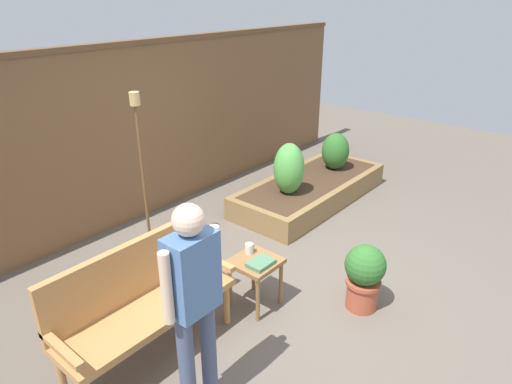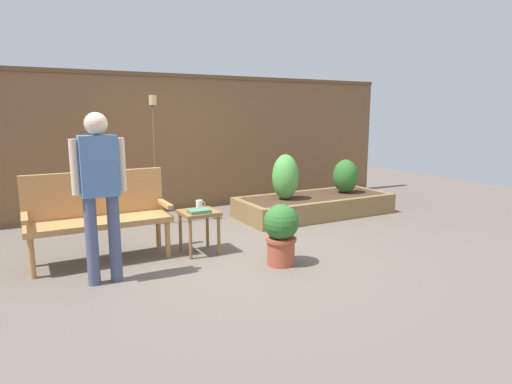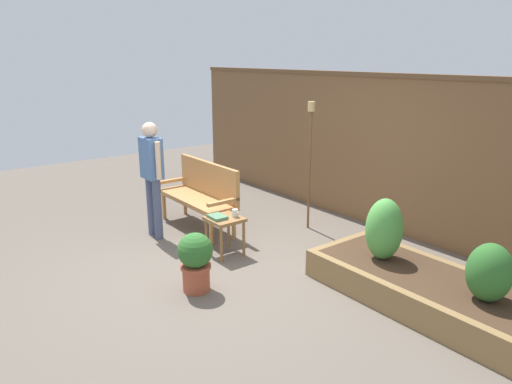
{
  "view_description": "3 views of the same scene",
  "coord_description": "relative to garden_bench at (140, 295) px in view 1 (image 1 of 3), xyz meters",
  "views": [
    {
      "loc": [
        -2.99,
        -1.93,
        2.68
      ],
      "look_at": [
        0.35,
        0.87,
        0.72
      ],
      "focal_mm": 31.63,
      "sensor_mm": 36.0,
      "label": 1
    },
    {
      "loc": [
        -2.07,
        -4.17,
        1.55
      ],
      "look_at": [
        0.57,
        0.67,
        0.55
      ],
      "focal_mm": 30.47,
      "sensor_mm": 36.0,
      "label": 2
    },
    {
      "loc": [
        4.17,
        -2.76,
        2.37
      ],
      "look_at": [
        0.13,
        0.36,
        0.9
      ],
      "focal_mm": 33.23,
      "sensor_mm": 36.0,
      "label": 3
    }
  ],
  "objects": [
    {
      "name": "fence_back",
      "position": [
        1.4,
        2.03,
        0.55
      ],
      "size": [
        8.4,
        0.14,
        2.16
      ],
      "color": "brown",
      "rests_on": "ground_plane"
    },
    {
      "name": "raised_planter_bed",
      "position": [
        3.25,
        0.59,
        -0.39
      ],
      "size": [
        2.4,
        1.0,
        0.3
      ],
      "color": "olive",
      "rests_on": "ground_plane"
    },
    {
      "name": "shrub_near_bench",
      "position": [
        2.71,
        0.57,
        0.09
      ],
      "size": [
        0.39,
        0.39,
        0.66
      ],
      "color": "brown",
      "rests_on": "raised_planter_bed"
    },
    {
      "name": "cup_on_table",
      "position": [
        1.07,
        -0.18,
        -0.02
      ],
      "size": [
        0.11,
        0.08,
        0.1
      ],
      "color": "silver",
      "rests_on": "side_table"
    },
    {
      "name": "potted_boxwood",
      "position": [
        1.62,
        -1.07,
        -0.19
      ],
      "size": [
        0.37,
        0.37,
        0.64
      ],
      "color": "#A84C33",
      "rests_on": "ground_plane"
    },
    {
      "name": "ground_plane",
      "position": [
        1.4,
        -0.57,
        -0.54
      ],
      "size": [
        14.0,
        14.0,
        0.0
      ],
      "primitive_type": "plane",
      "color": "#60564C"
    },
    {
      "name": "side_table",
      "position": [
        1.02,
        -0.3,
        -0.15
      ],
      "size": [
        0.4,
        0.4,
        0.48
      ],
      "color": "olive",
      "rests_on": "ground_plane"
    },
    {
      "name": "tiki_torch",
      "position": [
        0.96,
        1.17,
        0.67
      ],
      "size": [
        0.1,
        0.1,
        1.79
      ],
      "color": "brown",
      "rests_on": "ground_plane"
    },
    {
      "name": "person_by_bench",
      "position": [
        -0.07,
        -0.71,
        0.39
      ],
      "size": [
        0.47,
        0.2,
        1.56
      ],
      "color": "#475170",
      "rests_on": "ground_plane"
    },
    {
      "name": "shrub_far_corner",
      "position": [
        3.83,
        0.57,
        0.02
      ],
      "size": [
        0.39,
        0.39,
        0.53
      ],
      "color": "brown",
      "rests_on": "raised_planter_bed"
    },
    {
      "name": "garden_bench",
      "position": [
        0.0,
        0.0,
        0.0
      ],
      "size": [
        1.44,
        0.48,
        0.94
      ],
      "color": "#B77F47",
      "rests_on": "ground_plane"
    },
    {
      "name": "book_on_table",
      "position": [
        0.99,
        -0.39,
        -0.05
      ],
      "size": [
        0.23,
        0.18,
        0.04
      ],
      "primitive_type": "cube",
      "rotation": [
        0.0,
        0.0,
        -0.01
      ],
      "color": "#4C7A56",
      "rests_on": "side_table"
    }
  ]
}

